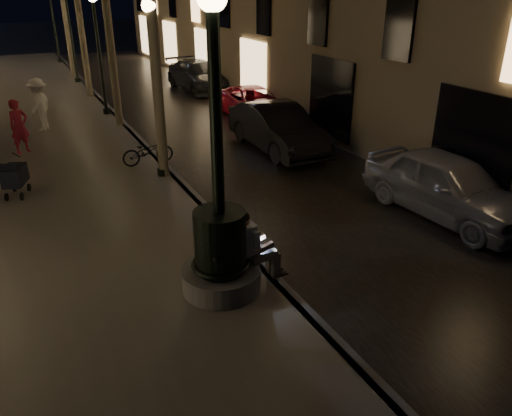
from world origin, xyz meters
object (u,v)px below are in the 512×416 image
bicycle (148,151)px  lamp_curb_a (154,65)px  car_third (254,103)px  car_rear (198,76)px  stroller (14,176)px  car_second (277,128)px  pedestrian_red (19,126)px  fountain_lamppost (220,238)px  seated_man_laptop (252,244)px  lamp_curb_c (69,23)px  pedestrian_white (39,104)px  lamp_curb_d (52,14)px  car_front (448,186)px  lamp_curb_b (97,37)px

bicycle → lamp_curb_a: bearing=-175.4°
car_third → car_rear: size_ratio=0.88×
stroller → car_second: size_ratio=0.24×
pedestrian_red → fountain_lamppost: bearing=-102.7°
lamp_curb_a → bicycle: size_ratio=3.14×
seated_man_laptop → pedestrian_red: (-3.30, 9.97, 0.11)m
lamp_curb_c → pedestrian_white: (-2.57, -9.43, -2.10)m
fountain_lamppost → car_second: (5.00, 7.14, -0.45)m
lamp_curb_a → lamp_curb_c: 16.00m
car_second → stroller: bearing=-172.5°
lamp_curb_d → bicycle: lamp_curb_d is taller
seated_man_laptop → lamp_curb_a: (0.09, 6.00, 2.30)m
seated_man_laptop → car_second: bearing=58.4°
lamp_curb_d → car_third: size_ratio=1.08×
car_front → car_third: (0.00, 10.57, -0.14)m
lamp_curb_c → pedestrian_red: size_ratio=2.84×
pedestrian_red → car_rear: bearing=14.1°
fountain_lamppost → bicycle: bearing=85.2°
lamp_curb_a → car_second: 5.09m
stroller → car_second: (8.04, 0.98, 0.01)m
fountain_lamppost → pedestrian_red: fountain_lamppost is taller
seated_man_laptop → fountain_lamppost: bearing=180.0°
lamp_curb_a → car_rear: lamp_curb_a is taller
lamp_curb_a → lamp_curb_c: bearing=90.0°
lamp_curb_c → stroller: 16.46m
fountain_lamppost → seated_man_laptop: fountain_lamppost is taller
fountain_lamppost → car_rear: bearing=70.9°
seated_man_laptop → pedestrian_white: 12.81m
stroller → car_third: (9.24, 5.25, -0.13)m
lamp_curb_b → pedestrian_white: lamp_curb_b is taller
lamp_curb_a → fountain_lamppost: bearing=-96.7°
car_rear → pedestrian_white: size_ratio=2.71×
seated_man_laptop → lamp_curb_d: size_ratio=0.29×
car_front → pedestrian_white: size_ratio=2.40×
car_third → bicycle: (-5.60, -4.31, -0.02)m
lamp_curb_b → bicycle: (-0.10, -6.90, -2.63)m
lamp_curb_a → stroller: lamp_curb_a is taller
fountain_lamppost → pedestrian_white: fountain_lamppost is taller
stroller → car_second: bearing=26.8°
lamp_curb_d → car_front: bearing=-79.3°
seated_man_laptop → car_second: size_ratio=0.30×
lamp_curb_a → lamp_curb_b: (0.00, 8.00, 0.00)m
lamp_curb_a → car_third: bearing=44.5°
car_rear → pedestrian_white: bearing=-149.2°
lamp_curb_c → pedestrian_white: lamp_curb_c is taller
pedestrian_red → pedestrian_white: size_ratio=0.91×
lamp_curb_d → bicycle: size_ratio=3.14×
car_second → lamp_curb_c: bearing=106.7°
car_second → pedestrian_red: pedestrian_red is taller
lamp_curb_a → lamp_curb_d: (0.00, 24.00, 0.00)m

